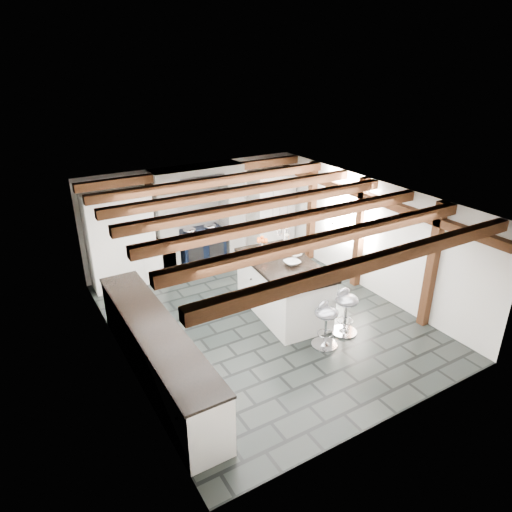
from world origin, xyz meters
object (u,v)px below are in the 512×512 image
bar_stool_far (326,319)px  bar_stool_near (346,307)px  kitchen_island (283,287)px  range_cooker (201,247)px

bar_stool_far → bar_stool_near: bearing=-6.4°
bar_stool_near → bar_stool_far: (-0.54, -0.13, -0.01)m
bar_stool_near → bar_stool_far: bar_stool_near is taller
kitchen_island → bar_stool_near: bearing=-59.3°
range_cooker → bar_stool_near: size_ratio=1.21×
range_cooker → bar_stool_far: bearing=-83.3°
bar_stool_far → range_cooker: bearing=77.0°
kitchen_island → bar_stool_near: 1.25m
kitchen_island → range_cooker: bearing=105.0°
kitchen_island → bar_stool_far: size_ratio=2.65×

